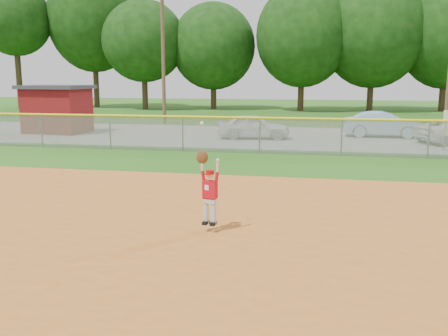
# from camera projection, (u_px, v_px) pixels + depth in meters

# --- Properties ---
(ground) EXTENTS (120.00, 120.00, 0.00)m
(ground) POSITION_uv_depth(u_px,v_px,m) (205.00, 220.00, 11.30)
(ground) COLOR #235413
(ground) RESTS_ON ground
(clay_infield) EXTENTS (24.00, 16.00, 0.04)m
(clay_infield) POSITION_uv_depth(u_px,v_px,m) (165.00, 268.00, 8.40)
(clay_infield) COLOR #AB5B1E
(clay_infield) RESTS_ON ground
(parking_strip) EXTENTS (44.00, 10.00, 0.03)m
(parking_strip) POSITION_uv_depth(u_px,v_px,m) (273.00, 137.00, 26.74)
(parking_strip) COLOR gray
(parking_strip) RESTS_ON ground
(car_white_a) EXTENTS (3.84, 1.88, 1.26)m
(car_white_a) POSITION_uv_depth(u_px,v_px,m) (254.00, 126.00, 25.69)
(car_white_a) COLOR silver
(car_white_a) RESTS_ON parking_strip
(car_blue) EXTENTS (4.11, 1.57, 1.34)m
(car_blue) POSITION_uv_depth(u_px,v_px,m) (384.00, 124.00, 26.34)
(car_blue) COLOR #7EA5BC
(car_blue) RESTS_ON parking_strip
(utility_shed) EXTENTS (3.83, 3.10, 2.71)m
(utility_shed) POSITION_uv_depth(u_px,v_px,m) (57.00, 109.00, 28.30)
(utility_shed) COLOR #5C0D0D
(utility_shed) RESTS_ON ground
(outfield_fence) EXTENTS (40.06, 0.10, 1.55)m
(outfield_fence) POSITION_uv_depth(u_px,v_px,m) (260.00, 133.00, 20.79)
(outfield_fence) COLOR gray
(outfield_fence) RESTS_ON ground
(power_lines) EXTENTS (19.40, 0.24, 9.00)m
(power_lines) POSITION_uv_depth(u_px,v_px,m) (299.00, 53.00, 31.50)
(power_lines) COLOR #4C3823
(power_lines) RESTS_ON ground
(tree_line) EXTENTS (62.37, 13.00, 14.43)m
(tree_line) POSITION_uv_depth(u_px,v_px,m) (308.00, 29.00, 46.34)
(tree_line) COLOR #422D1C
(tree_line) RESTS_ON ground
(ballplayer) EXTENTS (0.51, 0.26, 2.12)m
(ballplayer) POSITION_uv_depth(u_px,v_px,m) (209.00, 188.00, 10.19)
(ballplayer) COLOR silver
(ballplayer) RESTS_ON ground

